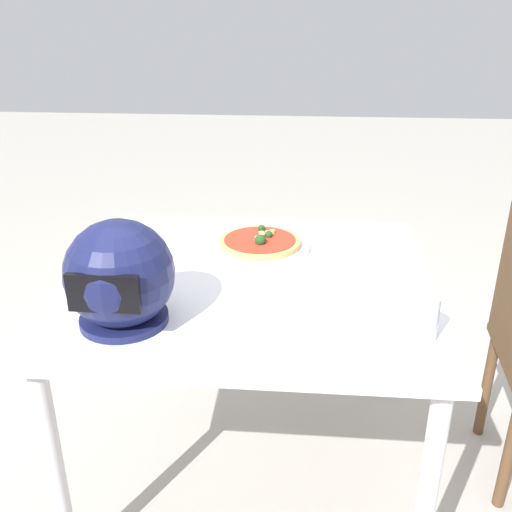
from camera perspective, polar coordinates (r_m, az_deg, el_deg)
ground_plane at (r=2.10m, az=-0.37°, el=-20.04°), size 14.00×14.00×0.00m
dining_table at (r=1.72m, az=-0.42°, el=-4.46°), size 1.07×1.01×0.72m
pizza_plate at (r=1.89m, az=0.39°, el=0.96°), size 0.33×0.33×0.01m
pizza at (r=1.88m, az=0.41°, el=1.45°), size 0.27×0.27×0.05m
motorcycle_helmet at (r=1.43m, az=-13.59°, el=-1.95°), size 0.27×0.27×0.27m
drinking_glass at (r=1.42m, az=16.56°, el=-5.99°), size 0.07×0.07×0.11m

